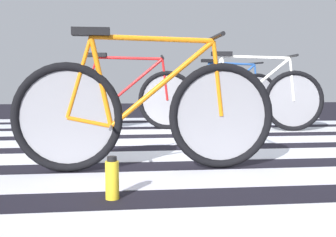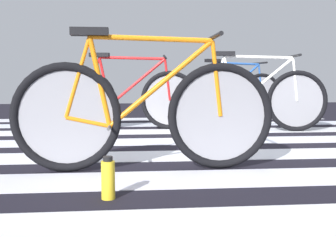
{
  "view_description": "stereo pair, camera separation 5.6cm",
  "coord_description": "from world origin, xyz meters",
  "px_view_note": "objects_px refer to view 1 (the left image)",
  "views": [
    {
      "loc": [
        -0.56,
        -3.57,
        0.62
      ],
      "look_at": [
        -0.21,
        -0.46,
        0.32
      ],
      "focal_mm": 42.75,
      "sensor_mm": 36.0,
      "label": 1
    },
    {
      "loc": [
        -0.51,
        -3.57,
        0.62
      ],
      "look_at": [
        -0.21,
        -0.46,
        0.32
      ],
      "focal_mm": 42.75,
      "sensor_mm": 36.0,
      "label": 2
    }
  ],
  "objects_px": {
    "bicycle_2_of_4": "(250,99)",
    "bicycle_3_of_4": "(125,98)",
    "bicycle_1_of_4": "(145,113)",
    "bicycle_4_of_4": "(229,94)",
    "water_bottle": "(112,179)"
  },
  "relations": [
    {
      "from": "bicycle_1_of_4",
      "to": "bicycle_3_of_4",
      "type": "distance_m",
      "value": 2.29
    },
    {
      "from": "bicycle_4_of_4",
      "to": "water_bottle",
      "type": "distance_m",
      "value": 4.62
    },
    {
      "from": "bicycle_1_of_4",
      "to": "water_bottle",
      "type": "distance_m",
      "value": 0.73
    },
    {
      "from": "bicycle_2_of_4",
      "to": "bicycle_3_of_4",
      "type": "bearing_deg",
      "value": 171.94
    },
    {
      "from": "bicycle_3_of_4",
      "to": "water_bottle",
      "type": "relative_size",
      "value": 7.94
    },
    {
      "from": "bicycle_1_of_4",
      "to": "water_bottle",
      "type": "bearing_deg",
      "value": -108.0
    },
    {
      "from": "water_bottle",
      "to": "bicycle_4_of_4",
      "type": "bearing_deg",
      "value": 67.8
    },
    {
      "from": "bicycle_2_of_4",
      "to": "water_bottle",
      "type": "relative_size",
      "value": 7.96
    },
    {
      "from": "bicycle_2_of_4",
      "to": "bicycle_3_of_4",
      "type": "height_order",
      "value": "same"
    },
    {
      "from": "bicycle_3_of_4",
      "to": "bicycle_4_of_4",
      "type": "relative_size",
      "value": 1.01
    },
    {
      "from": "bicycle_3_of_4",
      "to": "bicycle_1_of_4",
      "type": "bearing_deg",
      "value": -79.44
    },
    {
      "from": "bicycle_1_of_4",
      "to": "bicycle_3_of_4",
      "type": "relative_size",
      "value": 1.0
    },
    {
      "from": "bicycle_2_of_4",
      "to": "water_bottle",
      "type": "xyz_separation_m",
      "value": [
        -1.55,
        -2.57,
        -0.28
      ]
    },
    {
      "from": "bicycle_2_of_4",
      "to": "water_bottle",
      "type": "height_order",
      "value": "bicycle_2_of_4"
    },
    {
      "from": "bicycle_1_of_4",
      "to": "bicycle_2_of_4",
      "type": "height_order",
      "value": "same"
    }
  ]
}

